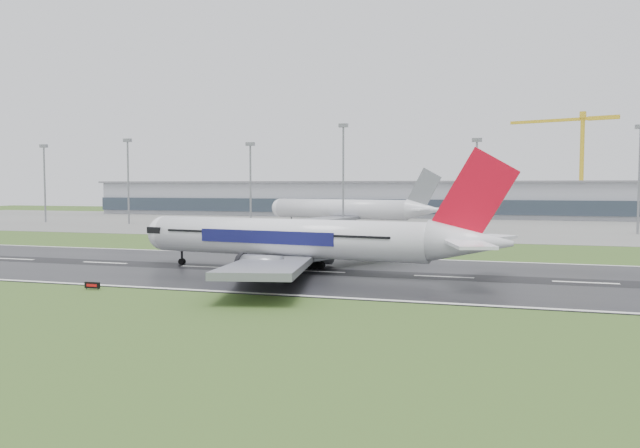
% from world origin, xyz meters
% --- Properties ---
extents(ground, '(520.00, 520.00, 0.00)m').
position_xyz_m(ground, '(0.00, 0.00, 0.00)').
color(ground, '#31501D').
rests_on(ground, ground).
extents(runway, '(400.00, 45.00, 0.10)m').
position_xyz_m(runway, '(0.00, 0.00, 0.05)').
color(runway, black).
rests_on(runway, ground).
extents(apron, '(400.00, 130.00, 0.08)m').
position_xyz_m(apron, '(0.00, 125.00, 0.04)').
color(apron, slate).
rests_on(apron, ground).
extents(terminal, '(240.00, 36.00, 15.00)m').
position_xyz_m(terminal, '(0.00, 185.00, 7.50)').
color(terminal, '#91939B').
rests_on(terminal, ground).
extents(main_airliner, '(69.53, 66.98, 18.39)m').
position_xyz_m(main_airliner, '(39.14, -1.76, 9.29)').
color(main_airliner, white).
rests_on(main_airliner, runway).
extents(parked_airliner, '(74.98, 71.66, 18.63)m').
position_xyz_m(parked_airliner, '(17.37, 109.43, 9.40)').
color(parked_airliner, silver).
rests_on(parked_airliner, apron).
extents(tower_crane, '(44.78, 17.24, 45.69)m').
position_xyz_m(tower_crane, '(99.66, 200.00, 22.84)').
color(tower_crane, gold).
rests_on(tower_crane, ground).
extents(runway_sign, '(2.27, 0.94, 1.04)m').
position_xyz_m(runway_sign, '(15.93, -25.02, 0.52)').
color(runway_sign, black).
rests_on(runway_sign, ground).
extents(floodmast_0, '(0.64, 0.64, 27.98)m').
position_xyz_m(floodmast_0, '(-97.41, 100.00, 13.99)').
color(floodmast_0, gray).
rests_on(floodmast_0, ground).
extents(floodmast_1, '(0.64, 0.64, 29.36)m').
position_xyz_m(floodmast_1, '(-61.40, 100.00, 14.68)').
color(floodmast_1, gray).
rests_on(floodmast_1, ground).
extents(floodmast_2, '(0.64, 0.64, 27.14)m').
position_xyz_m(floodmast_2, '(-14.07, 100.00, 13.57)').
color(floodmast_2, gray).
rests_on(floodmast_2, ground).
extents(floodmast_3, '(0.64, 0.64, 32.48)m').
position_xyz_m(floodmast_3, '(18.17, 100.00, 16.24)').
color(floodmast_3, gray).
rests_on(floodmast_3, ground).
extents(floodmast_4, '(0.64, 0.64, 27.00)m').
position_xyz_m(floodmast_4, '(59.84, 100.00, 13.50)').
color(floodmast_4, gray).
rests_on(floodmast_4, ground).
extents(floodmast_5, '(0.64, 0.64, 29.79)m').
position_xyz_m(floodmast_5, '(104.57, 100.00, 14.90)').
color(floodmast_5, gray).
rests_on(floodmast_5, ground).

